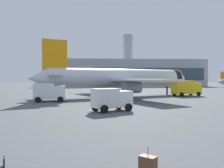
% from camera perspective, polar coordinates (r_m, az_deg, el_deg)
% --- Properties ---
extents(airplane_at_gate, '(33.76, 31.04, 10.50)m').
position_cam_1_polar(airplane_at_gate, '(49.46, 1.91, 1.30)').
color(airplane_at_gate, silver).
rests_on(airplane_at_gate, ground).
extents(service_truck, '(5.07, 3.12, 2.90)m').
position_cam_1_polar(service_truck, '(39.84, -14.41, -1.73)').
color(service_truck, white).
rests_on(service_truck, ground).
extents(fuel_truck, '(6.44, 4.10, 3.20)m').
position_cam_1_polar(fuel_truck, '(53.03, 16.82, -0.79)').
color(fuel_truck, yellow).
rests_on(fuel_truck, ground).
extents(cargo_van, '(4.83, 3.86, 2.60)m').
position_cam_1_polar(cargo_van, '(27.64, -0.14, -3.39)').
color(cargo_van, white).
rests_on(cargo_van, ground).
extents(safety_cone_near, '(0.44, 0.44, 0.82)m').
position_cam_1_polar(safety_cone_near, '(52.59, -6.98, -2.24)').
color(safety_cone_near, '#F2590C').
rests_on(safety_cone_near, ground).
extents(safety_cone_mid, '(0.44, 0.44, 0.67)m').
position_cam_1_polar(safety_cone_mid, '(34.85, 1.33, -4.24)').
color(safety_cone_mid, '#F2590C').
rests_on(safety_cone_mid, ground).
extents(rolling_suitcase, '(0.74, 0.72, 1.10)m').
position_cam_1_polar(rolling_suitcase, '(10.12, 8.33, -18.11)').
color(rolling_suitcase, brown).
rests_on(rolling_suitcase, ground).
extents(gate_chair, '(0.61, 0.61, 0.86)m').
position_cam_1_polar(gate_chair, '(10.33, -24.54, -17.20)').
color(gate_chair, black).
rests_on(gate_chair, ground).
extents(terminal_building, '(72.23, 18.98, 24.11)m').
position_cam_1_polar(terminal_building, '(116.32, 2.94, 2.64)').
color(terminal_building, '#9EA3AD').
rests_on(terminal_building, ground).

